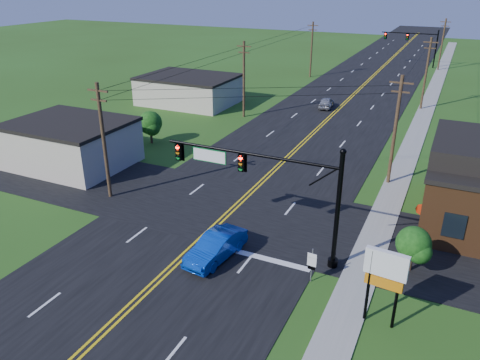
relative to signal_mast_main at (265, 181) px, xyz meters
The scene contains 22 objects.
ground 10.27m from the signal_mast_main, 118.47° to the right, with size 260.00×260.00×0.00m, color #284915.
road_main 42.49m from the signal_mast_main, 95.90° to the left, with size 16.00×220.00×0.04m, color black.
road_cross 7.56m from the signal_mast_main, 137.32° to the left, with size 70.00×10.00×0.04m, color black.
sidewalk 32.93m from the signal_mast_main, 79.10° to the left, with size 2.00×160.00×0.08m, color gray.
signal_mast_main is the anchor object (origin of this frame).
signal_mast_far 72.00m from the signal_mast_main, 89.92° to the left, with size 10.98×0.60×7.48m.
cream_bldg_near 22.33m from the signal_mast_main, 164.29° to the left, with size 10.20×8.20×4.10m.
cream_bldg_far 38.12m from the signal_mast_main, 127.88° to the left, with size 12.20×9.20×3.70m.
utility_pole_left_a 13.98m from the signal_mast_main, behind, with size 1.80×0.28×9.00m.
utility_pole_left_b 30.34m from the signal_mast_main, 117.14° to the left, with size 1.80×0.28×9.00m.
utility_pole_left_c 55.74m from the signal_mast_main, 104.37° to the left, with size 1.80×0.28×9.00m.
utility_pole_right_a 15.03m from the signal_mast_main, 68.69° to the left, with size 1.80×0.28×9.00m.
utility_pole_right_b 40.37m from the signal_mast_main, 82.22° to the left, with size 1.80×0.28×9.00m.
utility_pole_right_c 70.21m from the signal_mast_main, 85.54° to the left, with size 1.80×0.28×9.00m.
tree_right_back 21.56m from the signal_mast_main, 57.06° to the left, with size 3.00×3.00×4.10m.
shrub_corner 9.26m from the signal_mast_main, ahead, with size 2.00×2.00×2.86m.
tree_left 23.22m from the signal_mast_main, 142.64° to the left, with size 2.40×2.40×3.37m.
blue_car 5.05m from the signal_mast_main, 135.36° to the right, with size 1.67×4.78×1.58m, color #0734A5.
distant_car 36.00m from the signal_mast_main, 99.32° to the left, with size 1.63×4.05×1.38m, color #A0A0A4.
route_sign 5.50m from the signal_mast_main, 28.41° to the right, with size 0.54×0.10×2.15m.
stop_sign 11.01m from the signal_mast_main, 34.96° to the left, with size 0.82×0.12×2.31m.
pylon_sign 8.91m from the signal_mast_main, 26.65° to the right, with size 2.05×0.47×4.18m.
Camera 1 is at (13.80, -15.63, 15.98)m, focal length 35.00 mm.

